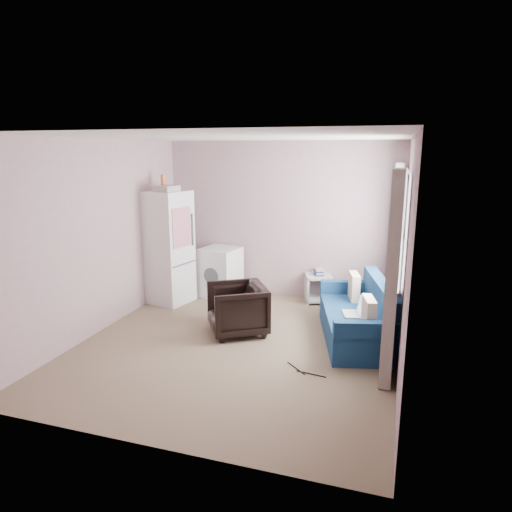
{
  "coord_description": "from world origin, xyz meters",
  "views": [
    {
      "loc": [
        1.8,
        -4.96,
        2.36
      ],
      "look_at": [
        0.05,
        0.6,
        1.0
      ],
      "focal_mm": 32.0,
      "sensor_mm": 36.0,
      "label": 1
    }
  ],
  "objects_px": {
    "fridge": "(168,247)",
    "side_table": "(318,286)",
    "sofa": "(360,319)",
    "armchair": "(237,307)",
    "washing_machine": "(220,271)"
  },
  "relations": [
    {
      "from": "washing_machine",
      "to": "side_table",
      "type": "relative_size",
      "value": 1.47
    },
    {
      "from": "side_table",
      "to": "fridge",
      "type": "bearing_deg",
      "value": -163.18
    },
    {
      "from": "fridge",
      "to": "side_table",
      "type": "distance_m",
      "value": 2.44
    },
    {
      "from": "armchair",
      "to": "side_table",
      "type": "xyz_separation_m",
      "value": [
        0.8,
        1.57,
        -0.11
      ]
    },
    {
      "from": "washing_machine",
      "to": "side_table",
      "type": "xyz_separation_m",
      "value": [
        1.6,
        0.16,
        -0.16
      ]
    },
    {
      "from": "armchair",
      "to": "sofa",
      "type": "distance_m",
      "value": 1.58
    },
    {
      "from": "fridge",
      "to": "washing_machine",
      "type": "distance_m",
      "value": 0.96
    },
    {
      "from": "side_table",
      "to": "sofa",
      "type": "distance_m",
      "value": 1.51
    },
    {
      "from": "fridge",
      "to": "sofa",
      "type": "distance_m",
      "value": 3.14
    },
    {
      "from": "side_table",
      "to": "sofa",
      "type": "height_order",
      "value": "sofa"
    },
    {
      "from": "fridge",
      "to": "side_table",
      "type": "xyz_separation_m",
      "value": [
        2.25,
        0.68,
        -0.63
      ]
    },
    {
      "from": "armchair",
      "to": "sofa",
      "type": "xyz_separation_m",
      "value": [
        1.56,
        0.27,
        -0.09
      ]
    },
    {
      "from": "armchair",
      "to": "washing_machine",
      "type": "xyz_separation_m",
      "value": [
        -0.8,
        1.41,
        0.06
      ]
    },
    {
      "from": "side_table",
      "to": "sofa",
      "type": "bearing_deg",
      "value": -59.76
    },
    {
      "from": "washing_machine",
      "to": "side_table",
      "type": "height_order",
      "value": "washing_machine"
    }
  ]
}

